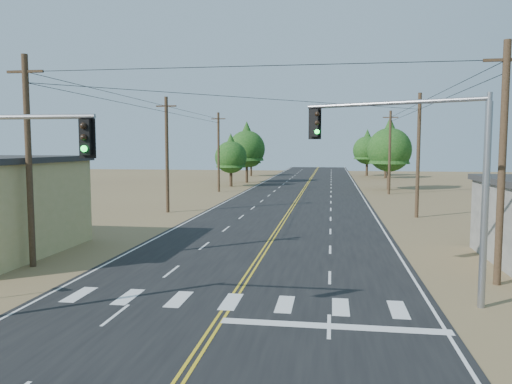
# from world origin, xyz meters

# --- Properties ---
(road) EXTENTS (15.00, 200.00, 0.02)m
(road) POSITION_xyz_m (0.00, 30.00, 0.01)
(road) COLOR black
(road) RESTS_ON ground
(utility_pole_left_near) EXTENTS (1.80, 0.30, 10.00)m
(utility_pole_left_near) POSITION_xyz_m (-10.50, 12.00, 5.12)
(utility_pole_left_near) COLOR #4C3826
(utility_pole_left_near) RESTS_ON ground
(utility_pole_left_mid) EXTENTS (1.80, 0.30, 10.00)m
(utility_pole_left_mid) POSITION_xyz_m (-10.50, 32.00, 5.12)
(utility_pole_left_mid) COLOR #4C3826
(utility_pole_left_mid) RESTS_ON ground
(utility_pole_left_far) EXTENTS (1.80, 0.30, 10.00)m
(utility_pole_left_far) POSITION_xyz_m (-10.50, 52.00, 5.12)
(utility_pole_left_far) COLOR #4C3826
(utility_pole_left_far) RESTS_ON ground
(utility_pole_right_near) EXTENTS (1.80, 0.30, 10.00)m
(utility_pole_right_near) POSITION_xyz_m (10.50, 12.00, 5.12)
(utility_pole_right_near) COLOR #4C3826
(utility_pole_right_near) RESTS_ON ground
(utility_pole_right_mid) EXTENTS (1.80, 0.30, 10.00)m
(utility_pole_right_mid) POSITION_xyz_m (10.50, 32.00, 5.12)
(utility_pole_right_mid) COLOR #4C3826
(utility_pole_right_mid) RESTS_ON ground
(utility_pole_right_far) EXTENTS (1.80, 0.30, 10.00)m
(utility_pole_right_far) POSITION_xyz_m (10.50, 52.00, 5.12)
(utility_pole_right_far) COLOR #4C3826
(utility_pole_right_far) RESTS_ON ground
(signal_mast_right) EXTENTS (6.49, 3.11, 7.60)m
(signal_mast_right) POSITION_xyz_m (7.08, 9.62, 5.20)
(signal_mast_right) COLOR gray
(signal_mast_right) RESTS_ON ground
(tree_left_near) EXTENTS (4.60, 4.60, 7.66)m
(tree_left_near) POSITION_xyz_m (-10.68, 60.67, 4.68)
(tree_left_near) COLOR #3F2D1E
(tree_left_near) RESTS_ON ground
(tree_left_mid) EXTENTS (5.84, 5.84, 9.74)m
(tree_left_mid) POSITION_xyz_m (-9.72, 68.60, 5.96)
(tree_left_mid) COLOR #3F2D1E
(tree_left_mid) RESTS_ON ground
(tree_left_far) EXTENTS (4.20, 4.20, 7.00)m
(tree_left_far) POSITION_xyz_m (-11.88, 86.34, 4.28)
(tree_left_far) COLOR #3F2D1E
(tree_left_far) RESTS_ON ground
(tree_right_near) EXTENTS (5.79, 5.79, 9.65)m
(tree_right_near) POSITION_xyz_m (11.17, 58.34, 5.90)
(tree_right_near) COLOR #3F2D1E
(tree_right_near) RESTS_ON ground
(tree_right_mid) EXTENTS (4.91, 4.91, 8.19)m
(tree_right_mid) POSITION_xyz_m (13.34, 83.37, 5.01)
(tree_right_mid) COLOR #3F2D1E
(tree_right_mid) RESTS_ON ground
(tree_right_far) EXTENTS (5.47, 5.47, 9.12)m
(tree_right_far) POSITION_xyz_m (10.47, 89.96, 5.58)
(tree_right_far) COLOR #3F2D1E
(tree_right_far) RESTS_ON ground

